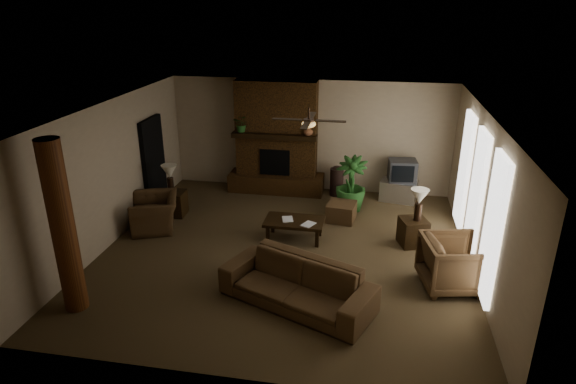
% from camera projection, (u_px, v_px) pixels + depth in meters
% --- Properties ---
extents(room_shell, '(7.00, 7.00, 7.00)m').
position_uv_depth(room_shell, '(284.00, 185.00, 9.10)').
color(room_shell, brown).
rests_on(room_shell, ground).
extents(fireplace, '(2.40, 0.70, 2.80)m').
position_uv_depth(fireplace, '(276.00, 147.00, 12.27)').
color(fireplace, '#543316').
rests_on(fireplace, ground).
extents(windows, '(0.08, 3.65, 2.35)m').
position_uv_depth(windows, '(476.00, 196.00, 8.74)').
color(windows, white).
rests_on(windows, ground).
extents(log_column, '(0.36, 0.36, 2.80)m').
position_uv_depth(log_column, '(63.00, 228.00, 7.39)').
color(log_column, brown).
rests_on(log_column, ground).
extents(doorway, '(0.10, 1.00, 2.10)m').
position_uv_depth(doorway, '(154.00, 163.00, 11.44)').
color(doorway, black).
rests_on(doorway, ground).
extents(ceiling_fan, '(1.35, 1.35, 0.37)m').
position_uv_depth(ceiling_fan, '(309.00, 122.00, 8.89)').
color(ceiling_fan, black).
rests_on(ceiling_fan, ceiling).
extents(sofa, '(2.58, 1.64, 0.97)m').
position_uv_depth(sofa, '(297.00, 277.00, 7.82)').
color(sofa, '#503A22').
rests_on(sofa, ground).
extents(armchair_left, '(1.06, 1.27, 0.95)m').
position_uv_depth(armchair_left, '(154.00, 207.00, 10.44)').
color(armchair_left, '#503A22').
rests_on(armchair_left, ground).
extents(armchair_right, '(1.08, 1.13, 1.00)m').
position_uv_depth(armchair_right, '(453.00, 261.00, 8.26)').
color(armchair_right, '#503A22').
rests_on(armchair_right, ground).
extents(coffee_table, '(1.20, 0.70, 0.43)m').
position_uv_depth(coffee_table, '(294.00, 223.00, 9.97)').
color(coffee_table, black).
rests_on(coffee_table, ground).
extents(ottoman, '(0.67, 0.67, 0.40)m').
position_uv_depth(ottoman, '(341.00, 212.00, 10.91)').
color(ottoman, '#503A22').
rests_on(ottoman, ground).
extents(tv_stand, '(0.93, 0.65, 0.50)m').
position_uv_depth(tv_stand, '(398.00, 191.00, 11.95)').
color(tv_stand, silver).
rests_on(tv_stand, ground).
extents(tv, '(0.69, 0.58, 0.52)m').
position_uv_depth(tv, '(402.00, 171.00, 11.79)').
color(tv, '#353538').
rests_on(tv, tv_stand).
extents(floor_vase, '(0.34, 0.34, 0.77)m').
position_uv_depth(floor_vase, '(337.00, 179.00, 12.22)').
color(floor_vase, '#301F1A').
rests_on(floor_vase, ground).
extents(floor_plant, '(0.99, 1.41, 0.72)m').
position_uv_depth(floor_plant, '(350.00, 195.00, 11.38)').
color(floor_plant, '#285723').
rests_on(floor_plant, ground).
extents(side_table_left, '(0.53, 0.53, 0.55)m').
position_uv_depth(side_table_left, '(174.00, 203.00, 11.16)').
color(side_table_left, black).
rests_on(side_table_left, ground).
extents(lamp_left, '(0.46, 0.46, 0.65)m').
position_uv_depth(lamp_left, '(170.00, 173.00, 10.88)').
color(lamp_left, black).
rests_on(lamp_left, side_table_left).
extents(side_table_right, '(0.63, 0.63, 0.55)m').
position_uv_depth(side_table_right, '(413.00, 232.00, 9.80)').
color(side_table_right, black).
rests_on(side_table_right, ground).
extents(lamp_right, '(0.37, 0.37, 0.65)m').
position_uv_depth(lamp_right, '(419.00, 199.00, 9.50)').
color(lamp_right, black).
rests_on(lamp_right, side_table_right).
extents(mantel_plant, '(0.43, 0.47, 0.33)m').
position_uv_depth(mantel_plant, '(242.00, 125.00, 11.98)').
color(mantel_plant, '#285723').
rests_on(mantel_plant, fireplace).
extents(mantel_vase, '(0.23, 0.24, 0.22)m').
position_uv_depth(mantel_vase, '(308.00, 131.00, 11.70)').
color(mantel_vase, '#975D3C').
rests_on(mantel_vase, fireplace).
extents(book_a, '(0.22, 0.08, 0.29)m').
position_uv_depth(book_a, '(282.00, 214.00, 9.89)').
color(book_a, '#999999').
rests_on(book_a, coffee_table).
extents(book_b, '(0.20, 0.11, 0.29)m').
position_uv_depth(book_b, '(304.00, 217.00, 9.74)').
color(book_b, '#999999').
rests_on(book_b, coffee_table).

